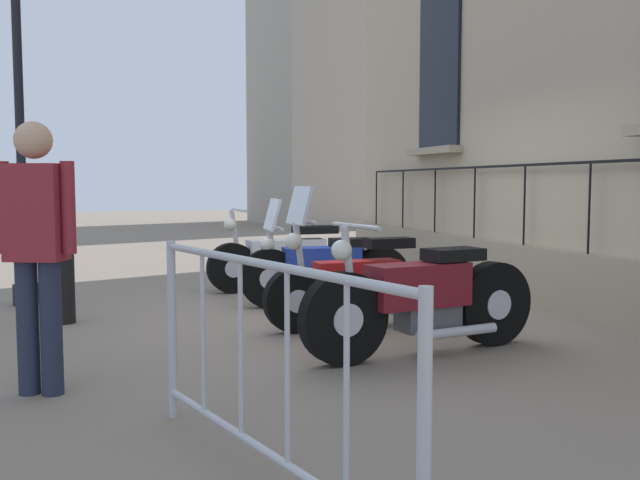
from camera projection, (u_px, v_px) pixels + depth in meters
name	position (u px, v px, depth m)	size (l,w,h in m)	color
ground_plane	(347.00, 314.00, 7.32)	(60.00, 60.00, 0.00)	gray
motorcycle_white	(290.00, 258.00, 8.97)	(2.19, 0.73, 1.07)	black
motorcycle_blue	(324.00, 268.00, 7.80)	(1.97, 0.71, 1.22)	black
motorcycle_red	(359.00, 285.00, 6.61)	(1.96, 0.54, 1.36)	black
motorcycle_maroon	(422.00, 300.00, 5.54)	(2.18, 0.69, 1.08)	black
lamppost	(16.00, 21.00, 7.62)	(0.37, 1.07, 4.39)	black
crowd_barrier	(263.00, 362.00, 3.15)	(0.65, 2.12, 1.05)	#B7B7BF
bollard	(64.00, 281.00, 6.80)	(0.20, 0.20, 0.84)	black
pedestrian_standing	(37.00, 240.00, 4.44)	(0.49, 0.34, 1.78)	#23283D
distant_building	(314.00, 32.00, 23.28)	(3.34, 6.32, 13.06)	#9E9384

